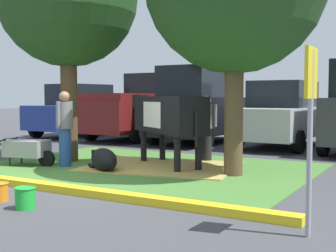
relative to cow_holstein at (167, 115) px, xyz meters
name	(u,v)px	position (x,y,z in m)	size (l,w,h in m)	color
ground_plane	(75,180)	(-0.66, -2.31, -1.14)	(80.00, 80.00, 0.00)	#424247
grass_island	(143,168)	(-0.32, -0.49, -1.13)	(7.03, 5.18, 0.02)	#477A33
curb_yellow	(53,187)	(-0.32, -3.24, -1.08)	(8.23, 0.24, 0.12)	yellow
hay_bedding	(161,167)	(0.00, -0.26, -1.12)	(3.20, 2.40, 0.04)	tan
cow_holstein	(167,115)	(0.00, 0.00, 0.00)	(2.79, 2.08, 1.60)	black
calf_lying	(103,160)	(-0.84, -1.21, -0.90)	(1.22, 1.06, 0.48)	black
person_handler	(206,127)	(0.47, 1.05, -0.30)	(0.53, 0.34, 1.57)	black
person_visitor_near	(232,131)	(1.42, 0.32, -0.31)	(0.39, 0.41, 1.56)	maroon
person_visitor_far	(65,126)	(-1.88, -1.24, -0.24)	(0.34, 0.53, 1.67)	#23478C
wheelbarrow	(28,149)	(-2.72, -1.52, -0.76)	(1.62, 0.83, 0.63)	gray
parking_sign	(311,104)	(3.93, -3.66, 0.34)	(0.06, 0.44, 2.10)	#99999E
bucket_green	(25,198)	(0.23, -4.33, -0.98)	(0.30, 0.30, 0.31)	green
sedan_blue	(80,111)	(-6.88, 5.06, -0.16)	(2.14, 4.46, 2.02)	navy
pickup_truck_black	(144,108)	(-4.19, 5.54, -0.03)	(2.36, 5.46, 2.42)	maroon
suv_black	(202,105)	(-1.62, 5.12, 0.13)	(2.24, 4.66, 2.52)	black
hatchback_white	(283,115)	(1.12, 5.20, -0.16)	(2.14, 4.46, 2.02)	silver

